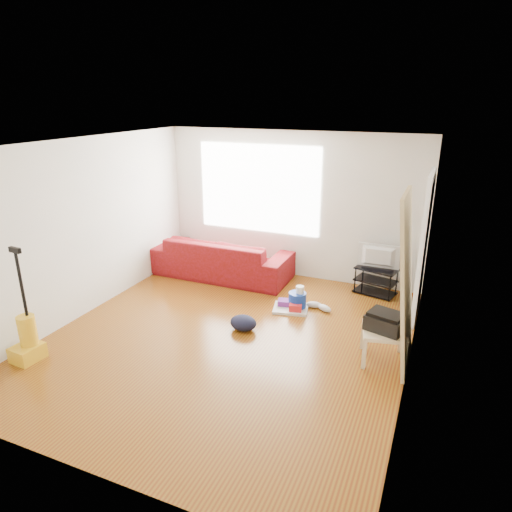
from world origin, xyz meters
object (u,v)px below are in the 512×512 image
at_px(bucket, 297,309).
at_px(backpack, 243,330).
at_px(sofa, 223,276).
at_px(side_table, 384,335).
at_px(vacuum, 27,339).
at_px(tv_stand, 376,281).
at_px(cleaning_tray, 292,306).

bearing_deg(bucket, backpack, -118.09).
height_order(sofa, side_table, side_table).
height_order(backpack, vacuum, vacuum).
xyz_separation_m(tv_stand, backpack, (-1.46, -1.92, -0.23)).
relative_size(backpack, vacuum, 0.26).
xyz_separation_m(bucket, vacuum, (-2.57, -2.57, 0.26)).
relative_size(tv_stand, bucket, 2.67).
bearing_deg(vacuum, backpack, 42.89).
xyz_separation_m(tv_stand, side_table, (0.40, -1.96, 0.12)).
distance_m(bucket, vacuum, 3.64).
bearing_deg(bucket, tv_stand, 46.31).
height_order(bucket, cleaning_tray, cleaning_tray).
bearing_deg(cleaning_tray, vacuum, -134.87).
bearing_deg(backpack, bucket, 65.47).
relative_size(sofa, side_table, 4.00).
height_order(side_table, cleaning_tray, side_table).
bearing_deg(vacuum, sofa, 78.42).
distance_m(bucket, cleaning_tray, 0.10).
xyz_separation_m(bucket, backpack, (-0.48, -0.90, 0.00)).
distance_m(sofa, backpack, 2.01).
xyz_separation_m(tv_stand, cleaning_tray, (-1.05, -1.08, -0.17)).
bearing_deg(bucket, sofa, 155.06).
bearing_deg(vacuum, tv_stand, 49.62).
xyz_separation_m(side_table, bucket, (-1.38, 0.93, -0.35)).
height_order(tv_stand, side_table, tv_stand).
distance_m(sofa, side_table, 3.46).
xyz_separation_m(sofa, backpack, (1.15, -1.65, 0.00)).
bearing_deg(sofa, tv_stand, -174.09).
relative_size(cleaning_tray, backpack, 1.56).
height_order(tv_stand, backpack, tv_stand).
relative_size(sofa, tv_stand, 3.40).
relative_size(cleaning_tray, vacuum, 0.41).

